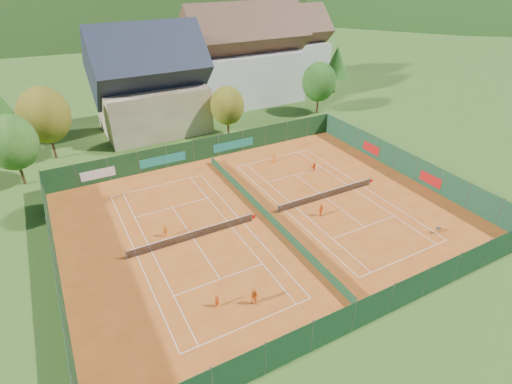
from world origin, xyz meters
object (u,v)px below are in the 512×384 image
(ball_hopper, at_px, (438,229))
(hotel_block_a, at_px, (244,61))
(chalet, at_px, (150,87))
(player_right_near, at_px, (321,210))
(player_right_far_a, at_px, (274,158))
(player_left_near, at_px, (217,301))
(player_left_far, at_px, (165,231))
(hotel_block_b, at_px, (286,50))
(player_left_mid, at_px, (255,298))
(player_right_far_b, at_px, (314,167))

(ball_hopper, bearing_deg, hotel_block_a, 87.03)
(chalet, xyz_separation_m, ball_hopper, (16.58, -40.68, -6.07))
(player_right_near, bearing_deg, hotel_block_a, 50.15)
(ball_hopper, distance_m, player_right_far_a, 22.30)
(player_left_near, distance_m, player_left_far, 10.83)
(ball_hopper, distance_m, player_right_near, 11.60)
(chalet, xyz_separation_m, player_right_far_a, (10.40, -19.25, -6.03))
(chalet, bearing_deg, player_right_far_a, -61.63)
(hotel_block_a, relative_size, player_right_near, 15.37)
(hotel_block_b, xyz_separation_m, player_left_far, (-40.25, -42.32, -5.96))
(player_left_near, bearing_deg, hotel_block_b, 35.23)
(player_left_far, bearing_deg, hotel_block_a, -135.57)
(player_right_near, bearing_deg, hotel_block_b, 37.75)
(hotel_block_b, height_order, player_left_mid, hotel_block_b)
(player_left_far, bearing_deg, chalet, -112.52)
(player_left_near, relative_size, player_left_mid, 0.80)
(hotel_block_a, bearing_deg, player_right_near, -105.57)
(hotel_block_a, height_order, player_left_far, hotel_block_a)
(player_left_mid, distance_m, player_right_near, 14.29)
(hotel_block_a, relative_size, ball_hopper, 27.00)
(player_right_near, distance_m, player_right_far_b, 10.27)
(hotel_block_a, xyz_separation_m, player_right_far_a, (-8.60, -25.25, -6.79))
(hotel_block_b, height_order, player_left_near, hotel_block_b)
(player_left_near, bearing_deg, ball_hopper, -22.02)
(chalet, xyz_separation_m, player_left_near, (-6.47, -39.12, -6.01))
(player_right_far_a, xyz_separation_m, player_right_far_b, (3.20, -4.62, 0.03))
(player_left_near, xyz_separation_m, player_right_near, (14.71, 6.50, 0.09))
(hotel_block_b, relative_size, player_right_far_a, 14.60)
(hotel_block_b, height_order, player_left_far, hotel_block_b)
(ball_hopper, bearing_deg, player_left_far, 152.59)
(chalet, distance_m, ball_hopper, 44.35)
(hotel_block_a, height_order, player_left_mid, hotel_block_a)
(player_left_far, height_order, player_right_far_b, player_left_far)
(player_left_near, bearing_deg, player_right_near, 5.67)
(player_left_mid, bearing_deg, hotel_block_b, 89.80)
(player_left_near, height_order, player_right_near, player_right_near)
(hotel_block_a, height_order, player_left_near, hotel_block_a)
(ball_hopper, height_order, player_left_mid, player_left_mid)
(chalet, relative_size, hotel_block_b, 0.94)
(hotel_block_a, bearing_deg, ball_hopper, -92.97)
(player_left_mid, height_order, player_right_near, player_left_mid)
(player_left_near, xyz_separation_m, player_right_far_a, (16.87, 19.87, -0.02))
(hotel_block_b, bearing_deg, hotel_block_a, -150.26)
(player_right_far_a, height_order, player_right_far_b, player_right_far_b)
(player_left_mid, relative_size, player_left_far, 1.16)
(ball_hopper, bearing_deg, hotel_block_b, 73.28)
(player_left_far, distance_m, player_right_far_b, 21.32)
(hotel_block_a, xyz_separation_m, player_right_far_b, (-5.40, -29.87, -6.76))
(hotel_block_a, xyz_separation_m, player_right_near, (-10.76, -38.62, -6.68))
(hotel_block_a, xyz_separation_m, hotel_block_b, (14.00, 8.00, -0.76))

